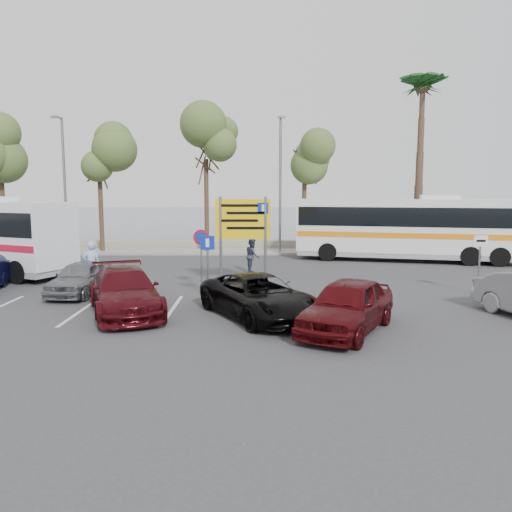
{
  "coord_description": "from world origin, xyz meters",
  "views": [
    {
      "loc": [
        1.49,
        -16.76,
        3.8
      ],
      "look_at": [
        1.52,
        3.0,
        1.24
      ],
      "focal_mm": 35.0,
      "sensor_mm": 36.0,
      "label": 1
    }
  ],
  "objects_px": {
    "pedestrian_near": "(92,265)",
    "direction_sign": "(243,226)",
    "pedestrian_far": "(252,256)",
    "coach_bus_right": "(404,230)",
    "car_silver_a": "(81,278)",
    "suv_black": "(259,296)",
    "street_lamp_right": "(280,178)",
    "car_red": "(347,305)",
    "street_lamp_left": "(64,178)",
    "car_maroon": "(125,291)"
  },
  "relations": [
    {
      "from": "coach_bus_right",
      "to": "suv_black",
      "type": "distance_m",
      "value": 14.9
    },
    {
      "from": "car_maroon",
      "to": "suv_black",
      "type": "relative_size",
      "value": 1.04
    },
    {
      "from": "street_lamp_right",
      "to": "car_silver_a",
      "type": "relative_size",
      "value": 2.19
    },
    {
      "from": "coach_bus_right",
      "to": "car_silver_a",
      "type": "height_order",
      "value": "coach_bus_right"
    },
    {
      "from": "street_lamp_right",
      "to": "street_lamp_left",
      "type": "bearing_deg",
      "value": 180.0
    },
    {
      "from": "street_lamp_right",
      "to": "coach_bus_right",
      "type": "height_order",
      "value": "street_lamp_right"
    },
    {
      "from": "street_lamp_left",
      "to": "car_silver_a",
      "type": "distance_m",
      "value": 13.61
    },
    {
      "from": "pedestrian_far",
      "to": "pedestrian_near",
      "type": "bearing_deg",
      "value": 117.25
    },
    {
      "from": "car_silver_a",
      "to": "car_red",
      "type": "height_order",
      "value": "car_red"
    },
    {
      "from": "car_red",
      "to": "street_lamp_right",
      "type": "bearing_deg",
      "value": 122.91
    },
    {
      "from": "coach_bus_right",
      "to": "car_silver_a",
      "type": "bearing_deg",
      "value": -148.49
    },
    {
      "from": "street_lamp_right",
      "to": "pedestrian_near",
      "type": "xyz_separation_m",
      "value": [
        -7.95,
        -10.91,
        -3.66
      ]
    },
    {
      "from": "street_lamp_right",
      "to": "car_red",
      "type": "distance_m",
      "value": 17.48
    },
    {
      "from": "car_maroon",
      "to": "pedestrian_near",
      "type": "distance_m",
      "value": 4.68
    },
    {
      "from": "suv_black",
      "to": "pedestrian_near",
      "type": "bearing_deg",
      "value": 116.29
    },
    {
      "from": "car_silver_a",
      "to": "suv_black",
      "type": "bearing_deg",
      "value": -22.69
    },
    {
      "from": "street_lamp_right",
      "to": "car_silver_a",
      "type": "distance_m",
      "value": 14.98
    },
    {
      "from": "direction_sign",
      "to": "car_silver_a",
      "type": "height_order",
      "value": "direction_sign"
    },
    {
      "from": "street_lamp_left",
      "to": "pedestrian_far",
      "type": "relative_size",
      "value": 4.96
    },
    {
      "from": "pedestrian_near",
      "to": "direction_sign",
      "type": "bearing_deg",
      "value": 157.87
    },
    {
      "from": "street_lamp_right",
      "to": "direction_sign",
      "type": "bearing_deg",
      "value": -100.94
    },
    {
      "from": "street_lamp_left",
      "to": "street_lamp_right",
      "type": "relative_size",
      "value": 1.0
    },
    {
      "from": "car_maroon",
      "to": "coach_bus_right",
      "type": "bearing_deg",
      "value": 23.06
    },
    {
      "from": "street_lamp_right",
      "to": "direction_sign",
      "type": "height_order",
      "value": "street_lamp_right"
    },
    {
      "from": "street_lamp_right",
      "to": "car_silver_a",
      "type": "height_order",
      "value": "street_lamp_right"
    },
    {
      "from": "car_maroon",
      "to": "pedestrian_far",
      "type": "xyz_separation_m",
      "value": [
        3.96,
        7.93,
        0.1
      ]
    },
    {
      "from": "street_lamp_right",
      "to": "car_red",
      "type": "height_order",
      "value": "street_lamp_right"
    },
    {
      "from": "direction_sign",
      "to": "coach_bus_right",
      "type": "distance_m",
      "value": 11.37
    },
    {
      "from": "direction_sign",
      "to": "coach_bus_right",
      "type": "xyz_separation_m",
      "value": [
        8.68,
        7.3,
        -0.75
      ]
    },
    {
      "from": "car_silver_a",
      "to": "pedestrian_near",
      "type": "height_order",
      "value": "pedestrian_near"
    },
    {
      "from": "car_red",
      "to": "pedestrian_far",
      "type": "xyz_separation_m",
      "value": [
        -2.64,
        10.0,
        0.08
      ]
    },
    {
      "from": "direction_sign",
      "to": "car_red",
      "type": "xyz_separation_m",
      "value": [
        2.99,
        -6.7,
        -1.71
      ]
    },
    {
      "from": "car_silver_a",
      "to": "pedestrian_far",
      "type": "bearing_deg",
      "value": 43.27
    },
    {
      "from": "street_lamp_left",
      "to": "coach_bus_right",
      "type": "relative_size",
      "value": 0.68
    },
    {
      "from": "street_lamp_right",
      "to": "coach_bus_right",
      "type": "relative_size",
      "value": 0.68
    },
    {
      "from": "suv_black",
      "to": "direction_sign",
      "type": "bearing_deg",
      "value": 67.84
    },
    {
      "from": "direction_sign",
      "to": "car_red",
      "type": "distance_m",
      "value": 7.53
    },
    {
      "from": "car_maroon",
      "to": "car_red",
      "type": "height_order",
      "value": "car_red"
    },
    {
      "from": "street_lamp_left",
      "to": "suv_black",
      "type": "height_order",
      "value": "street_lamp_left"
    },
    {
      "from": "pedestrian_far",
      "to": "suv_black",
      "type": "bearing_deg",
      "value": 177.2
    },
    {
      "from": "coach_bus_right",
      "to": "pedestrian_near",
      "type": "xyz_separation_m",
      "value": [
        -14.63,
        -7.89,
        -0.74
      ]
    },
    {
      "from": "car_silver_a",
      "to": "suv_black",
      "type": "height_order",
      "value": "suv_black"
    },
    {
      "from": "street_lamp_right",
      "to": "suv_black",
      "type": "relative_size",
      "value": 1.71
    },
    {
      "from": "street_lamp_left",
      "to": "street_lamp_right",
      "type": "height_order",
      "value": "same"
    },
    {
      "from": "pedestrian_far",
      "to": "street_lamp_right",
      "type": "bearing_deg",
      "value": -17.58
    },
    {
      "from": "car_red",
      "to": "pedestrian_far",
      "type": "height_order",
      "value": "pedestrian_far"
    },
    {
      "from": "direction_sign",
      "to": "car_maroon",
      "type": "distance_m",
      "value": 6.11
    },
    {
      "from": "street_lamp_right",
      "to": "coach_bus_right",
      "type": "xyz_separation_m",
      "value": [
        6.68,
        -3.02,
        -2.92
      ]
    },
    {
      "from": "car_silver_a",
      "to": "car_maroon",
      "type": "height_order",
      "value": "car_maroon"
    },
    {
      "from": "direction_sign",
      "to": "car_red",
      "type": "bearing_deg",
      "value": -65.94
    }
  ]
}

